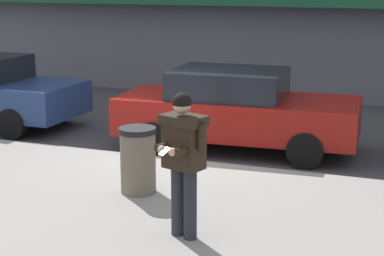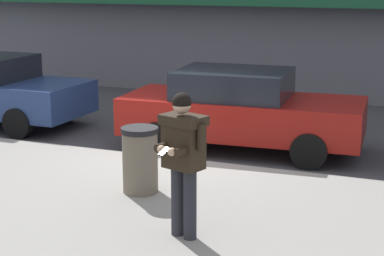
% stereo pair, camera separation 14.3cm
% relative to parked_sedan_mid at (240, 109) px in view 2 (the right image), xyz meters
% --- Properties ---
extents(ground_plane, '(80.00, 80.00, 0.00)m').
position_rel_parked_sedan_mid_xyz_m(ground_plane, '(-0.79, -1.21, -0.79)').
color(ground_plane, '#3D3D42').
extents(sidewalk, '(32.00, 5.30, 0.14)m').
position_rel_parked_sedan_mid_xyz_m(sidewalk, '(0.21, -4.06, -0.72)').
color(sidewalk, gray).
rests_on(sidewalk, ground).
extents(curb_paint_line, '(28.00, 0.12, 0.01)m').
position_rel_parked_sedan_mid_xyz_m(curb_paint_line, '(0.21, -1.16, -0.79)').
color(curb_paint_line, silver).
rests_on(curb_paint_line, ground).
extents(parked_sedan_mid, '(4.61, 2.15, 1.54)m').
position_rel_parked_sedan_mid_xyz_m(parked_sedan_mid, '(0.00, 0.00, 0.00)').
color(parked_sedan_mid, maroon).
rests_on(parked_sedan_mid, ground).
extents(man_texting_on_phone, '(0.62, 0.65, 1.81)m').
position_rel_parked_sedan_mid_xyz_m(man_texting_on_phone, '(0.72, -4.59, 0.46)').
color(man_texting_on_phone, '#23232B').
rests_on(man_texting_on_phone, sidewalk).
extents(trash_bin, '(0.55, 0.55, 0.98)m').
position_rel_parked_sedan_mid_xyz_m(trash_bin, '(-0.51, -3.27, -0.16)').
color(trash_bin, '#665B4C').
rests_on(trash_bin, sidewalk).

